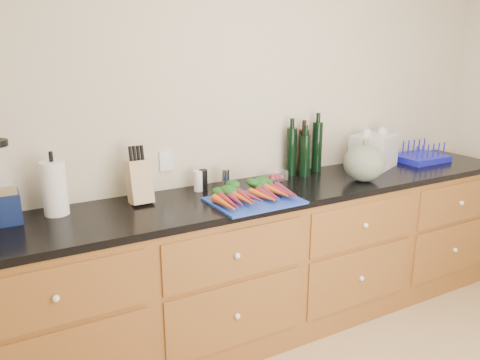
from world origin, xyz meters
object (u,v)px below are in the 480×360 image
cutting_board (254,201)px  tomato_box (275,175)px  knife_block (139,182)px  paper_towel (54,188)px  squash (364,163)px  dish_rack (420,156)px  carrots (250,193)px

cutting_board → tomato_box: 0.48m
knife_block → tomato_box: size_ratio=1.79×
paper_towel → knife_block: (0.44, -0.02, -0.02)m
paper_towel → squash: bearing=-9.0°
cutting_board → squash: size_ratio=1.84×
knife_block → dish_rack: size_ratio=0.65×
dish_rack → knife_block: bearing=178.4°
paper_towel → dish_rack: bearing=-1.8°
tomato_box → dish_rack: dish_rack is taller
paper_towel → knife_block: 0.44m
carrots → tomato_box: bearing=39.0°
paper_towel → cutting_board: bearing=-17.8°
squash → cutting_board: bearing=-178.0°
squash → paper_towel: bearing=171.0°
cutting_board → tomato_box: (0.35, 0.33, 0.02)m
carrots → squash: size_ratio=1.70×
cutting_board → carrots: 0.05m
carrots → dish_rack: size_ratio=1.23×
squash → tomato_box: size_ratio=2.01×
squash → dish_rack: squash is taller
paper_towel → dish_rack: 2.61m
cutting_board → dish_rack: 1.63m
paper_towel → carrots: bearing=-15.5°
carrots → tomato_box: carrots is taller
squash → tomato_box: (-0.48, 0.30, -0.09)m
cutting_board → paper_towel: 1.06m
squash → knife_block: size_ratio=1.12×
tomato_box → squash: bearing=-31.9°
carrots → paper_towel: (-1.00, 0.28, 0.10)m
cutting_board → paper_towel: (-1.00, 0.32, 0.13)m
paper_towel → tomato_box: bearing=0.4°
cutting_board → carrots: (-0.00, 0.04, 0.03)m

